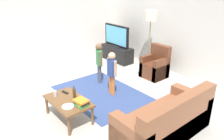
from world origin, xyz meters
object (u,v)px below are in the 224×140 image
(child_center, at_px, (112,70))
(bottle, at_px, (74,94))
(tv_remote, at_px, (65,92))
(tv_stand, at_px, (117,54))
(soda_can, at_px, (55,94))
(tv, at_px, (117,36))
(book_stack, at_px, (81,102))
(couch, at_px, (167,122))
(armchair, at_px, (156,67))
(coffee_table, at_px, (68,102))
(floor_lamp, at_px, (151,19))
(child_near_tv, at_px, (99,59))
(plate, at_px, (68,106))

(child_center, bearing_deg, bottle, -75.09)
(child_center, distance_m, tv_remote, 1.22)
(tv_stand, bearing_deg, bottle, -53.82)
(tv_stand, xyz_separation_m, soda_can, (1.75, -3.08, 0.24))
(tv, xyz_separation_m, book_stack, (2.35, -2.84, -0.37))
(couch, bearing_deg, armchair, 134.64)
(couch, bearing_deg, tv_stand, 151.86)
(child_center, relative_size, bottle, 3.73)
(tv_remote, bearing_deg, tv, 112.13)
(tv, height_order, couch, tv)
(bottle, bearing_deg, coffee_table, -112.62)
(floor_lamp, height_order, coffee_table, floor_lamp)
(floor_lamp, height_order, child_near_tv, floor_lamp)
(floor_lamp, relative_size, plate, 8.09)
(couch, relative_size, child_center, 1.71)
(floor_lamp, bearing_deg, couch, -41.76)
(child_near_tv, relative_size, tv_remote, 6.31)
(tv_stand, xyz_separation_m, book_stack, (2.35, -2.86, 0.23))
(tv_stand, height_order, child_center, child_center)
(tv_stand, distance_m, tv_remote, 3.35)
(child_near_tv, bearing_deg, child_center, -13.23)
(armchair, relative_size, book_stack, 3.09)
(tv, bearing_deg, tv_stand, 90.00)
(child_center, bearing_deg, coffee_table, -78.51)
(tv_stand, height_order, book_stack, book_stack)
(floor_lamp, bearing_deg, book_stack, -70.29)
(armchair, height_order, child_near_tv, child_near_tv)
(floor_lamp, bearing_deg, bottle, -74.82)
(coffee_table, distance_m, soda_can, 0.32)
(child_near_tv, xyz_separation_m, soda_can, (0.72, -1.60, -0.17))
(tv, bearing_deg, soda_can, -60.26)
(floor_lamp, distance_m, soda_can, 3.44)
(bottle, xyz_separation_m, tv_remote, (-0.35, -0.02, -0.11))
(armchair, xyz_separation_m, child_near_tv, (-0.70, -1.45, 0.35))
(tv_stand, xyz_separation_m, tv_remote, (1.73, -2.86, 0.19))
(plate, bearing_deg, tv, 126.30)
(couch, height_order, floor_lamp, floor_lamp)
(couch, relative_size, bottle, 6.40)
(tv_remote, xyz_separation_m, plate, (0.52, -0.22, -0.00))
(book_stack, height_order, plate, book_stack)
(child_near_tv, relative_size, book_stack, 3.68)
(child_near_tv, height_order, bottle, child_near_tv)
(coffee_table, relative_size, tv_remote, 5.88)
(child_center, bearing_deg, tv, 137.12)
(tv_stand, xyz_separation_m, tv, (0.00, -0.02, 0.60))
(tv_stand, relative_size, couch, 0.67)
(floor_lamp, bearing_deg, tv_stand, -173.16)
(bottle, bearing_deg, child_near_tv, 127.67)
(armchair, xyz_separation_m, floor_lamp, (-0.46, 0.19, 1.25))
(floor_lamp, bearing_deg, tv_remote, -81.27)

